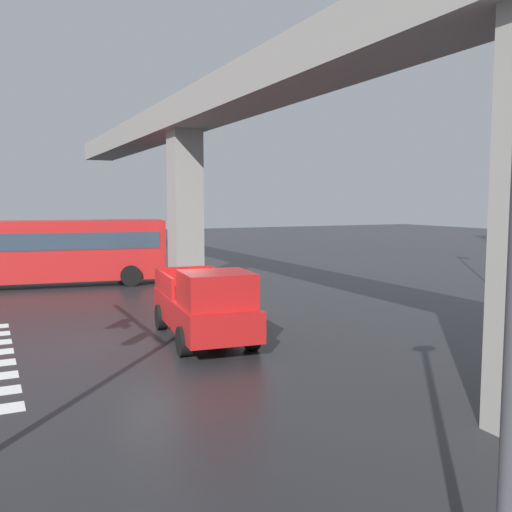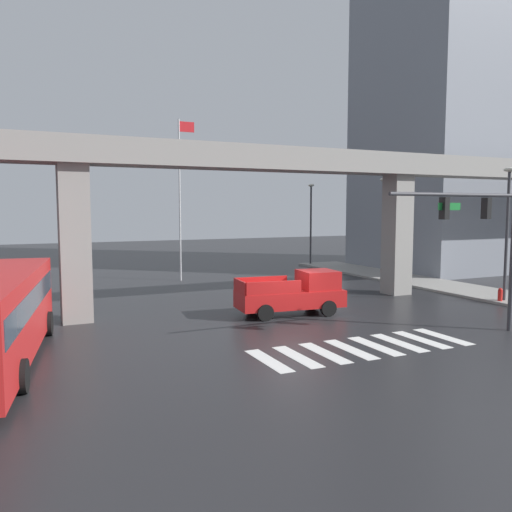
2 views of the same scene
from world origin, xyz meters
name	(u,v)px [view 1 (image 1 of 2)]	position (x,y,z in m)	size (l,w,h in m)	color
ground_plane	(164,340)	(0.00, 0.00, 0.00)	(120.00, 120.00, 0.00)	#232326
elevated_overpass	(282,95)	(0.00, 3.74, 7.04)	(59.15, 2.04, 8.22)	gray
pickup_truck	(206,306)	(0.69, 1.01, 0.99)	(5.27, 2.49, 2.08)	red
city_bus	(44,249)	(-12.13, -2.00, 1.72)	(4.08, 11.05, 2.99)	red
flagpole	(510,137)	(-0.91, 14.60, 6.42)	(1.16, 0.12, 11.20)	silver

